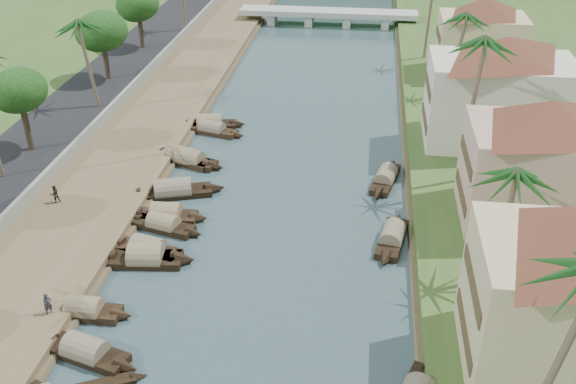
# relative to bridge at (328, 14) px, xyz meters

# --- Properties ---
(ground) EXTENTS (220.00, 220.00, 0.00)m
(ground) POSITION_rel_bridge_xyz_m (-0.00, -72.00, -1.72)
(ground) COLOR #354B4F
(ground) RESTS_ON ground
(left_bank) EXTENTS (10.00, 180.00, 0.80)m
(left_bank) POSITION_rel_bridge_xyz_m (-16.00, -52.00, -1.32)
(left_bank) COLOR brown
(left_bank) RESTS_ON ground
(right_bank) EXTENTS (16.00, 180.00, 1.20)m
(right_bank) POSITION_rel_bridge_xyz_m (19.00, -52.00, -1.12)
(right_bank) COLOR #305321
(right_bank) RESTS_ON ground
(road) EXTENTS (8.00, 180.00, 1.40)m
(road) POSITION_rel_bridge_xyz_m (-24.50, -52.00, -1.02)
(road) COLOR black
(road) RESTS_ON ground
(retaining_wall) EXTENTS (0.40, 180.00, 1.10)m
(retaining_wall) POSITION_rel_bridge_xyz_m (-20.20, -52.00, -0.37)
(retaining_wall) COLOR gray
(retaining_wall) RESTS_ON left_bank
(bridge) EXTENTS (28.00, 4.00, 2.40)m
(bridge) POSITION_rel_bridge_xyz_m (0.00, 0.00, 0.00)
(bridge) COLOR #AAABA0
(bridge) RESTS_ON ground
(building_mid) EXTENTS (14.11, 14.11, 9.70)m
(building_mid) POSITION_rel_bridge_xyz_m (19.99, -58.00, 4.41)
(building_mid) COLOR tan
(building_mid) RESTS_ON right_bank
(building_far) EXTENTS (15.59, 15.59, 10.20)m
(building_far) POSITION_rel_bridge_xyz_m (18.99, -44.00, 4.66)
(building_far) COLOR beige
(building_far) RESTS_ON right_bank
(building_distant) EXTENTS (12.62, 12.62, 9.20)m
(building_distant) POSITION_rel_bridge_xyz_m (19.99, -24.00, 4.16)
(building_distant) COLOR #C6B685
(building_distant) RESTS_ON right_bank
(sampan_3) EXTENTS (7.60, 3.50, 2.04)m
(sampan_3) POSITION_rel_bridge_xyz_m (-8.88, -75.64, -1.31)
(sampan_3) COLOR black
(sampan_3) RESTS_ON ground
(sampan_4) EXTENTS (6.59, 1.70, 1.92)m
(sampan_4) POSITION_rel_bridge_xyz_m (-10.46, -72.04, -1.32)
(sampan_4) COLOR black
(sampan_4) RESTS_ON ground
(sampan_5) EXTENTS (7.42, 2.52, 2.32)m
(sampan_5) POSITION_rel_bridge_xyz_m (-8.36, -65.97, -1.30)
(sampan_5) COLOR black
(sampan_5) RESTS_ON ground
(sampan_6) EXTENTS (7.17, 3.17, 2.11)m
(sampan_6) POSITION_rel_bridge_xyz_m (-8.55, -64.94, -1.31)
(sampan_6) COLOR black
(sampan_6) RESTS_ON ground
(sampan_7) EXTENTS (7.11, 3.15, 1.90)m
(sampan_7) POSITION_rel_bridge_xyz_m (-8.41, -61.49, -1.32)
(sampan_7) COLOR black
(sampan_7) RESTS_ON ground
(sampan_8) EXTENTS (6.97, 2.02, 2.16)m
(sampan_8) POSITION_rel_bridge_xyz_m (-8.64, -60.05, -1.31)
(sampan_8) COLOR black
(sampan_8) RESTS_ON ground
(sampan_9) EXTENTS (9.25, 4.43, 2.30)m
(sampan_9) POSITION_rel_bridge_xyz_m (-9.19, -56.17, -1.30)
(sampan_9) COLOR black
(sampan_9) RESTS_ON ground
(sampan_10) EXTENTS (8.15, 4.54, 2.23)m
(sampan_10) POSITION_rel_bridge_xyz_m (-10.00, -49.92, -1.31)
(sampan_10) COLOR black
(sampan_10) RESTS_ON ground
(sampan_11) EXTENTS (7.43, 3.53, 2.11)m
(sampan_11) POSITION_rel_bridge_xyz_m (-9.29, -50.30, -1.31)
(sampan_11) COLOR black
(sampan_11) RESTS_ON ground
(sampan_12) EXTENTS (7.66, 3.30, 1.85)m
(sampan_12) POSITION_rel_bridge_xyz_m (-8.86, -43.15, -1.32)
(sampan_12) COLOR black
(sampan_12) RESTS_ON ground
(sampan_13) EXTENTS (7.82, 2.79, 2.11)m
(sampan_13) POSITION_rel_bridge_xyz_m (-9.42, -41.72, -1.31)
(sampan_13) COLOR black
(sampan_13) RESTS_ON ground
(sampan_15) EXTENTS (2.93, 7.70, 2.05)m
(sampan_15) POSITION_rel_bridge_xyz_m (9.34, -61.00, -1.31)
(sampan_15) COLOR black
(sampan_15) RESTS_ON ground
(sampan_16) EXTENTS (3.19, 7.99, 1.96)m
(sampan_16) POSITION_rel_bridge_xyz_m (8.89, -51.49, -1.31)
(sampan_16) COLOR black
(sampan_16) RESTS_ON ground
(canoe_2) EXTENTS (6.06, 1.70, 0.87)m
(canoe_2) POSITION_rel_bridge_xyz_m (-10.79, -54.75, -1.62)
(canoe_2) COLOR black
(canoe_2) RESTS_ON ground
(palm_0) EXTENTS (3.20, 3.20, 13.14)m
(palm_0) POSITION_rel_bridge_xyz_m (15.00, -80.78, 10.79)
(palm_0) COLOR brown
(palm_0) RESTS_ON ground
(palm_1) EXTENTS (3.20, 3.20, 9.64)m
(palm_1) POSITION_rel_bridge_xyz_m (16.00, -66.27, 7.39)
(palm_1) COLOR brown
(palm_1) RESTS_ON ground
(palm_2) EXTENTS (3.20, 3.20, 13.88)m
(palm_2) POSITION_rel_bridge_xyz_m (15.00, -52.66, 11.47)
(palm_2) COLOR brown
(palm_2) RESTS_ON ground
(palm_3) EXTENTS (3.20, 3.20, 10.60)m
(palm_3) POSITION_rel_bridge_xyz_m (16.00, -32.13, 8.34)
(palm_3) COLOR brown
(palm_3) RESTS_ON ground
(palm_6) EXTENTS (3.20, 3.20, 10.61)m
(palm_6) POSITION_rel_bridge_xyz_m (-22.00, -40.73, 8.54)
(palm_6) COLOR brown
(palm_6) RESTS_ON ground
(tree_3) EXTENTS (4.75, 4.75, 7.75)m
(tree_3) POSITION_rel_bridge_xyz_m (-24.00, -51.74, 5.37)
(tree_3) COLOR #453927
(tree_3) RESTS_ON ground
(tree_4) EXTENTS (5.50, 5.50, 7.95)m
(tree_4) POSITION_rel_bridge_xyz_m (-24.00, -32.20, 5.29)
(tree_4) COLOR #453927
(tree_4) RESTS_ON ground
(tree_5) EXTENTS (5.12, 5.12, 7.82)m
(tree_5) POSITION_rel_bridge_xyz_m (-24.00, -19.53, 5.30)
(tree_5) COLOR #453927
(tree_5) RESTS_ON ground
(tree_6) EXTENTS (4.52, 4.52, 7.43)m
(tree_6) POSITION_rel_bridge_xyz_m (24.00, -42.95, 4.94)
(tree_6) COLOR #453927
(tree_6) RESTS_ON ground
(person_near) EXTENTS (0.64, 0.63, 1.49)m
(person_near) POSITION_rel_bridge_xyz_m (-12.30, -73.01, -0.18)
(person_near) COLOR #2B2B33
(person_near) RESTS_ON left_bank
(person_far) EXTENTS (0.93, 0.93, 1.52)m
(person_far) POSITION_rel_bridge_xyz_m (-17.96, -59.79, -0.16)
(person_far) COLOR #2E2C20
(person_far) RESTS_ON left_bank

